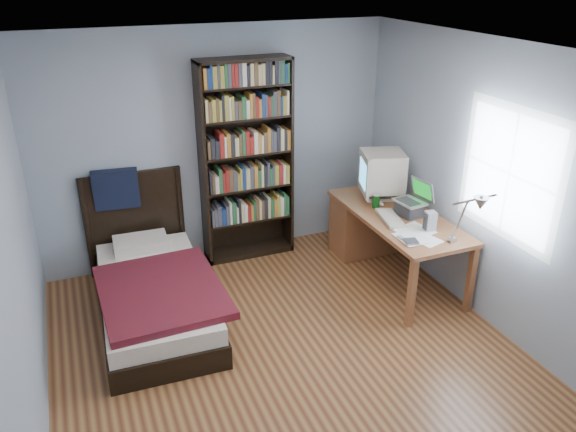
{
  "coord_description": "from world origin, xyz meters",
  "views": [
    {
      "loc": [
        -1.45,
        -3.5,
        3.05
      ],
      "look_at": [
        0.31,
        0.84,
        0.92
      ],
      "focal_mm": 35.0,
      "sensor_mm": 36.0,
      "label": 1
    }
  ],
  "objects_px": {
    "keyboard": "(391,218)",
    "bed": "(153,288)",
    "crt_monitor": "(381,172)",
    "speaker": "(430,221)",
    "laptop": "(411,205)",
    "desk": "(372,223)",
    "bookshelf": "(246,162)",
    "soda_can": "(376,201)",
    "desk_lamp": "(477,207)"
  },
  "relations": [
    {
      "from": "desk_lamp",
      "to": "soda_can",
      "type": "height_order",
      "value": "desk_lamp"
    },
    {
      "from": "desk",
      "to": "bed",
      "type": "xyz_separation_m",
      "value": [
        -2.44,
        -0.19,
        -0.16
      ]
    },
    {
      "from": "keyboard",
      "to": "bed",
      "type": "relative_size",
      "value": 0.21
    },
    {
      "from": "crt_monitor",
      "to": "desk_lamp",
      "type": "bearing_deg",
      "value": -91.6
    },
    {
      "from": "desk",
      "to": "desk_lamp",
      "type": "relative_size",
      "value": 2.65
    },
    {
      "from": "speaker",
      "to": "desk",
      "type": "bearing_deg",
      "value": 103.09
    },
    {
      "from": "laptop",
      "to": "soda_can",
      "type": "distance_m",
      "value": 0.37
    },
    {
      "from": "laptop",
      "to": "speaker",
      "type": "relative_size",
      "value": 1.91
    },
    {
      "from": "desk",
      "to": "crt_monitor",
      "type": "xyz_separation_m",
      "value": [
        0.05,
        -0.03,
        0.6
      ]
    },
    {
      "from": "bookshelf",
      "to": "bed",
      "type": "relative_size",
      "value": 1.06
    },
    {
      "from": "desk",
      "to": "laptop",
      "type": "bearing_deg",
      "value": -79.06
    },
    {
      "from": "keyboard",
      "to": "laptop",
      "type": "bearing_deg",
      "value": 17.93
    },
    {
      "from": "desk_lamp",
      "to": "bookshelf",
      "type": "relative_size",
      "value": 0.29
    },
    {
      "from": "keyboard",
      "to": "bed",
      "type": "height_order",
      "value": "bed"
    },
    {
      "from": "crt_monitor",
      "to": "speaker",
      "type": "height_order",
      "value": "crt_monitor"
    },
    {
      "from": "laptop",
      "to": "desk_lamp",
      "type": "xyz_separation_m",
      "value": [
        -0.1,
        -1.03,
        0.41
      ]
    },
    {
      "from": "desk",
      "to": "bed",
      "type": "relative_size",
      "value": 0.82
    },
    {
      "from": "laptop",
      "to": "keyboard",
      "type": "distance_m",
      "value": 0.26
    },
    {
      "from": "desk",
      "to": "laptop",
      "type": "xyz_separation_m",
      "value": [
        0.1,
        -0.54,
        0.41
      ]
    },
    {
      "from": "keyboard",
      "to": "bookshelf",
      "type": "distance_m",
      "value": 1.64
    },
    {
      "from": "crt_monitor",
      "to": "keyboard",
      "type": "relative_size",
      "value": 1.27
    },
    {
      "from": "speaker",
      "to": "bookshelf",
      "type": "distance_m",
      "value": 2.02
    },
    {
      "from": "bed",
      "to": "soda_can",
      "type": "bearing_deg",
      "value": -1.43
    },
    {
      "from": "desk_lamp",
      "to": "bookshelf",
      "type": "bearing_deg",
      "value": 119.49
    },
    {
      "from": "speaker",
      "to": "bed",
      "type": "xyz_separation_m",
      "value": [
        -2.51,
        0.72,
        -0.57
      ]
    },
    {
      "from": "laptop",
      "to": "bed",
      "type": "xyz_separation_m",
      "value": [
        -2.54,
        0.35,
        -0.58
      ]
    },
    {
      "from": "crt_monitor",
      "to": "bookshelf",
      "type": "height_order",
      "value": "bookshelf"
    },
    {
      "from": "desk_lamp",
      "to": "bed",
      "type": "distance_m",
      "value": 2.97
    },
    {
      "from": "keyboard",
      "to": "speaker",
      "type": "height_order",
      "value": "speaker"
    },
    {
      "from": "desk",
      "to": "laptop",
      "type": "distance_m",
      "value": 0.69
    },
    {
      "from": "soda_can",
      "to": "bookshelf",
      "type": "height_order",
      "value": "bookshelf"
    },
    {
      "from": "speaker",
      "to": "soda_can",
      "type": "relative_size",
      "value": 1.42
    },
    {
      "from": "laptop",
      "to": "speaker",
      "type": "xyz_separation_m",
      "value": [
        -0.03,
        -0.37,
        -0.01
      ]
    },
    {
      "from": "laptop",
      "to": "soda_can",
      "type": "bearing_deg",
      "value": 127.35
    },
    {
      "from": "crt_monitor",
      "to": "speaker",
      "type": "xyz_separation_m",
      "value": [
        0.03,
        -0.88,
        -0.2
      ]
    },
    {
      "from": "crt_monitor",
      "to": "soda_can",
      "type": "height_order",
      "value": "crt_monitor"
    },
    {
      "from": "speaker",
      "to": "crt_monitor",
      "type": "bearing_deg",
      "value": 100.26
    },
    {
      "from": "desk_lamp",
      "to": "keyboard",
      "type": "bearing_deg",
      "value": 98.12
    },
    {
      "from": "crt_monitor",
      "to": "bookshelf",
      "type": "distance_m",
      "value": 1.43
    },
    {
      "from": "crt_monitor",
      "to": "bed",
      "type": "relative_size",
      "value": 0.27
    },
    {
      "from": "keyboard",
      "to": "crt_monitor",
      "type": "bearing_deg",
      "value": 82.41
    },
    {
      "from": "desk",
      "to": "keyboard",
      "type": "xyz_separation_m",
      "value": [
        -0.14,
        -0.56,
        0.33
      ]
    },
    {
      "from": "desk_lamp",
      "to": "keyboard",
      "type": "xyz_separation_m",
      "value": [
        -0.14,
        1.0,
        -0.5
      ]
    },
    {
      "from": "laptop",
      "to": "speaker",
      "type": "distance_m",
      "value": 0.37
    },
    {
      "from": "keyboard",
      "to": "bookshelf",
      "type": "xyz_separation_m",
      "value": [
        -1.09,
        1.18,
        0.35
      ]
    },
    {
      "from": "crt_monitor",
      "to": "keyboard",
      "type": "distance_m",
      "value": 0.63
    },
    {
      "from": "keyboard",
      "to": "bed",
      "type": "distance_m",
      "value": 2.38
    },
    {
      "from": "desk",
      "to": "bed",
      "type": "height_order",
      "value": "bed"
    },
    {
      "from": "bookshelf",
      "to": "soda_can",
      "type": "bearing_deg",
      "value": -37.68
    },
    {
      "from": "desk",
      "to": "speaker",
      "type": "height_order",
      "value": "speaker"
    }
  ]
}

